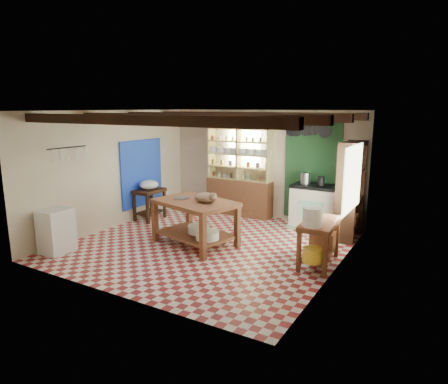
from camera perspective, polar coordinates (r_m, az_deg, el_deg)
The scene contains 30 objects.
floor at distance 7.97m, azimuth -2.27°, elevation -7.57°, with size 5.00×5.00×0.02m, color maroon.
ceiling at distance 7.51m, azimuth -2.44°, elevation 11.54°, with size 5.00×5.00×0.02m, color #45454A.
wall_back at distance 9.80m, azimuth 5.58°, elevation 3.99°, with size 5.00×0.04×2.60m, color beige.
wall_front at distance 5.74m, azimuth -15.97°, elevation -2.20°, with size 5.00×0.04×2.60m, color beige.
wall_left at distance 9.21m, azimuth -15.58°, elevation 3.08°, with size 0.04×5.00×2.60m, color beige.
wall_right at distance 6.65m, azimuth 16.11°, elevation -0.29°, with size 0.04×5.00×2.60m, color beige.
ceiling_beams at distance 7.51m, azimuth -2.43°, elevation 10.62°, with size 5.00×3.80×0.15m, color #321C11.
blue_wall_patch at distance 9.86m, azimuth -11.65°, elevation 2.66°, with size 0.04×1.40×1.60m, color blue.
green_wall_patch at distance 9.33m, azimuth 12.49°, elevation 3.04°, with size 1.30×0.04×2.30m, color #1C4824.
window_back at distance 9.95m, azimuth 2.95°, elevation 6.47°, with size 0.90×0.02×0.80m, color silver.
window_right at distance 7.59m, azimuth 17.91°, elevation 1.86°, with size 0.02×1.30×1.20m, color silver.
utensil_rail at distance 8.32m, azimuth -21.41°, elevation 5.11°, with size 0.06×0.90×0.28m, color black.
pot_rack at distance 8.84m, azimuth 11.90°, elevation 8.65°, with size 0.86×0.12×0.36m, color black.
shelving_unit at distance 9.90m, azimuth 2.20°, elevation 2.95°, with size 1.70×0.34×2.20m, color #DDC57F.
tall_rack at distance 8.47m, azimuth 17.62°, elevation 0.14°, with size 0.40×0.86×2.00m, color #321C11.
work_table at distance 7.87m, azimuth -4.12°, elevation -4.39°, with size 1.56×1.04×0.88m, color brown.
stove at distance 9.12m, azimuth 12.89°, elevation -2.05°, with size 1.01×0.68×0.98m, color beige.
prep_table at distance 9.77m, azimuth -10.57°, elevation -1.74°, with size 0.50×0.73×0.74m, color #321C11.
white_cabinet at distance 8.07m, azimuth -22.85°, elevation -5.13°, with size 0.46×0.55×0.82m, color white.
right_counter at distance 7.08m, azimuth 13.41°, elevation -7.08°, with size 0.54×1.07×0.77m, color brown.
cat at distance 7.59m, azimuth -2.64°, elevation -0.79°, with size 0.43×0.33×0.19m, color #9B785A.
steel_tray at distance 7.99m, azimuth -6.10°, elevation -0.84°, with size 0.32×0.32×0.02m, color #939399.
basin_large at distance 7.91m, azimuth -3.59°, elevation -5.30°, with size 0.44×0.44×0.15m, color white.
basin_small at distance 7.53m, azimuth -2.38°, elevation -6.17°, with size 0.44×0.44×0.15m, color white.
kettle_left at distance 9.06m, azimuth 11.56°, elevation 1.93°, with size 0.22×0.22×0.25m, color #939399.
kettle_right at distance 8.97m, azimuth 13.67°, elevation 1.54°, with size 0.16×0.16×0.19m, color black.
enamel_bowl at distance 9.67m, azimuth -10.68°, elevation 1.04°, with size 0.45×0.45×0.22m, color white.
white_bucket at distance 6.61m, azimuth 12.53°, elevation -3.52°, with size 0.31×0.31×0.31m, color white.
wicker_basket at distance 7.37m, azimuth 13.92°, elevation -6.63°, with size 0.41×0.33×0.29m, color #B07147.
yellow_tub at distance 6.69m, azimuth 12.51°, elevation -8.76°, with size 0.32×0.32×0.24m, color yellow.
Camera 1 is at (4.06, -6.31, 2.67)m, focal length 32.00 mm.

